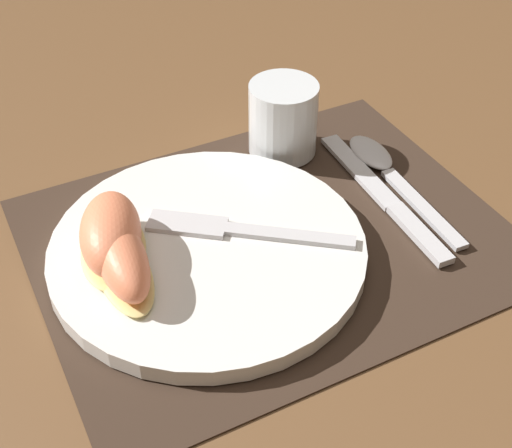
# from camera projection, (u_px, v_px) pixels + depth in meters

# --- Properties ---
(ground_plane) EXTENTS (3.00, 3.00, 0.00)m
(ground_plane) POSITION_uv_depth(u_px,v_px,m) (270.00, 239.00, 0.65)
(ground_plane) COLOR brown
(placemat) EXTENTS (0.42, 0.33, 0.00)m
(placemat) POSITION_uv_depth(u_px,v_px,m) (270.00, 237.00, 0.65)
(placemat) COLOR #38281E
(placemat) RESTS_ON ground_plane
(plate) EXTENTS (0.28, 0.28, 0.02)m
(plate) POSITION_uv_depth(u_px,v_px,m) (208.00, 250.00, 0.62)
(plate) COLOR white
(plate) RESTS_ON placemat
(juice_glass) EXTENTS (0.07, 0.07, 0.08)m
(juice_glass) POSITION_uv_depth(u_px,v_px,m) (283.00, 123.00, 0.73)
(juice_glass) COLOR silver
(juice_glass) RESTS_ON placemat
(knife) EXTENTS (0.03, 0.21, 0.01)m
(knife) POSITION_uv_depth(u_px,v_px,m) (385.00, 197.00, 0.69)
(knife) COLOR silver
(knife) RESTS_ON placemat
(spoon) EXTENTS (0.04, 0.19, 0.01)m
(spoon) POSITION_uv_depth(u_px,v_px,m) (384.00, 166.00, 0.72)
(spoon) COLOR silver
(spoon) RESTS_ON placemat
(fork) EXTENTS (0.16, 0.13, 0.00)m
(fork) POSITION_uv_depth(u_px,v_px,m) (234.00, 230.00, 0.63)
(fork) COLOR silver
(fork) RESTS_ON plate
(citrus_wedge_0) EXTENTS (0.08, 0.11, 0.05)m
(citrus_wedge_0) POSITION_uv_depth(u_px,v_px,m) (111.00, 236.00, 0.59)
(citrus_wedge_0) COLOR #F4DB84
(citrus_wedge_0) RESTS_ON plate
(citrus_wedge_1) EXTENTS (0.05, 0.12, 0.04)m
(citrus_wedge_1) POSITION_uv_depth(u_px,v_px,m) (121.00, 259.00, 0.58)
(citrus_wedge_1) COLOR #F4DB84
(citrus_wedge_1) RESTS_ON plate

